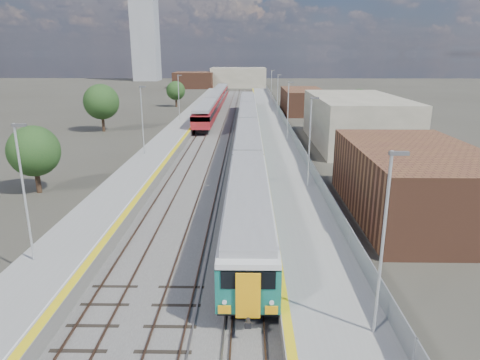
{
  "coord_description": "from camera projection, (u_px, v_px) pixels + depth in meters",
  "views": [
    {
      "loc": [
        1.44,
        -12.97,
        11.81
      ],
      "look_at": [
        0.87,
        19.61,
        2.2
      ],
      "focal_mm": 32.0,
      "sensor_mm": 36.0,
      "label": 1
    }
  ],
  "objects": [
    {
      "name": "red_train",
      "position": [
        215.0,
        101.0,
        91.35
      ],
      "size": [
        2.97,
        60.19,
        3.75
      ],
      "color": "black",
      "rests_on": "ground"
    },
    {
      "name": "platform_right",
      "position": [
        272.0,
        130.0,
        65.9
      ],
      "size": [
        4.7,
        155.0,
        8.52
      ],
      "color": "slate",
      "rests_on": "ground"
    },
    {
      "name": "tree_a",
      "position": [
        34.0,
        151.0,
        36.9
      ],
      "size": [
        4.41,
        4.41,
        5.98
      ],
      "color": "#382619",
      "rests_on": "ground"
    },
    {
      "name": "ground",
      "position": [
        238.0,
        137.0,
        63.75
      ],
      "size": [
        320.0,
        320.0,
        0.0
      ],
      "primitive_type": "plane",
      "color": "#47443A",
      "rests_on": "ground"
    },
    {
      "name": "tracks",
      "position": [
        228.0,
        131.0,
        67.75
      ],
      "size": [
        8.96,
        160.0,
        0.17
      ],
      "color": "#4C3323",
      "rests_on": "ground"
    },
    {
      "name": "platform_left",
      "position": [
        180.0,
        130.0,
        66.14
      ],
      "size": [
        4.3,
        155.0,
        8.52
      ],
      "color": "slate",
      "rests_on": "ground"
    },
    {
      "name": "green_train",
      "position": [
        248.0,
        130.0,
        56.48
      ],
      "size": [
        2.89,
        80.31,
        3.18
      ],
      "color": "black",
      "rests_on": "ground"
    },
    {
      "name": "buildings",
      "position": [
        191.0,
        57.0,
        145.99
      ],
      "size": [
        72.0,
        185.5,
        40.0
      ],
      "color": "brown",
      "rests_on": "ground"
    },
    {
      "name": "ballast_bed",
      "position": [
        224.0,
        133.0,
        66.18
      ],
      "size": [
        10.5,
        155.0,
        0.06
      ],
      "primitive_type": "cube",
      "color": "#565451",
      "rests_on": "ground"
    },
    {
      "name": "tree_d",
      "position": [
        359.0,
        103.0,
        72.57
      ],
      "size": [
        4.55,
        4.55,
        6.17
      ],
      "color": "#382619",
      "rests_on": "ground"
    },
    {
      "name": "tree_b",
      "position": [
        101.0,
        102.0,
        66.59
      ],
      "size": [
        5.47,
        5.47,
        7.41
      ],
      "color": "#382619",
      "rests_on": "ground"
    },
    {
      "name": "tree_c",
      "position": [
        176.0,
        91.0,
        98.7
      ],
      "size": [
        4.34,
        4.34,
        5.88
      ],
      "color": "#382619",
      "rests_on": "ground"
    }
  ]
}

